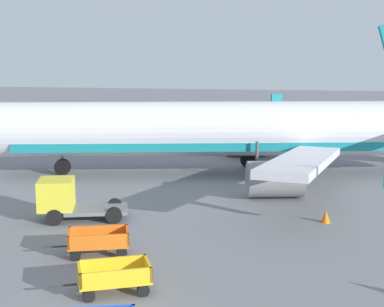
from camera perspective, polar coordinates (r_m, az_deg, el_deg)
The scene contains 6 objects.
grass_strip at distance 73.33m, azimuth 4.89°, elevation 3.48°, with size 220.00×28.00×0.06m, color #477A38.
airplane at distance 39.89m, azimuth 3.85°, elevation 2.31°, with size 37.46×30.27×11.34m.
baggage_cart_third_in_row at distance 21.13m, azimuth -7.64°, elevation -11.81°, with size 3.55×2.28×1.07m.
baggage_cart_fourth_in_row at distance 24.88m, azimuth -9.14°, elevation -8.43°, with size 3.60×2.10×1.07m.
service_truck_beside_carts at distance 29.99m, azimuth -12.17°, elevation -4.32°, with size 4.72×3.00×2.10m.
traffic_cone_near_plane at distance 29.81m, azimuth 12.92°, elevation -6.02°, with size 0.47×0.47×0.62m, color orange.
Camera 1 is at (5.92, -15.47, 8.47)m, focal length 54.62 mm.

